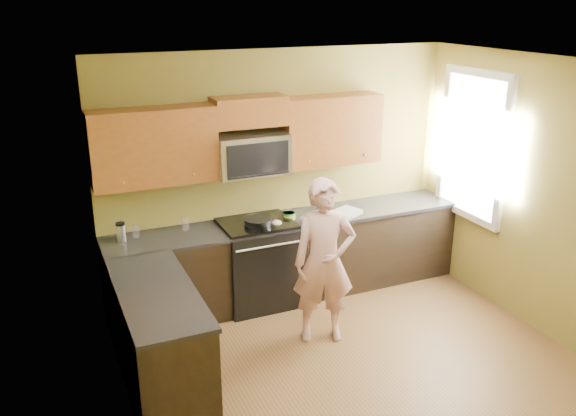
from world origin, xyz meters
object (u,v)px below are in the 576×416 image
woman (324,262)px  stove (257,263)px  microwave (251,174)px  butter_tub (289,219)px  travel_mug (122,242)px  frying_pan (258,224)px

woman → stove: bearing=129.0°
microwave → butter_tub: size_ratio=5.71×
stove → travel_mug: travel_mug is taller
butter_tub → travel_mug: travel_mug is taller
microwave → butter_tub: bearing=-16.1°
travel_mug → woman: bearing=-30.6°
frying_pan → travel_mug: travel_mug is taller
woman → butter_tub: woman is taller
microwave → frying_pan: 0.53m
stove → microwave: bearing=90.0°
woman → frying_pan: bearing=130.8°
stove → butter_tub: 0.59m
frying_pan → stove: bearing=87.4°
woman → butter_tub: bearing=106.0°
microwave → travel_mug: (-1.38, -0.03, -0.53)m
stove → microwave: microwave is taller
butter_tub → travel_mug: 1.77m
travel_mug → frying_pan: bearing=-6.6°
woman → travel_mug: size_ratio=8.27×
microwave → frying_pan: (-0.01, -0.19, -0.50)m
microwave → woman: bearing=-72.1°
microwave → frying_pan: microwave is taller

